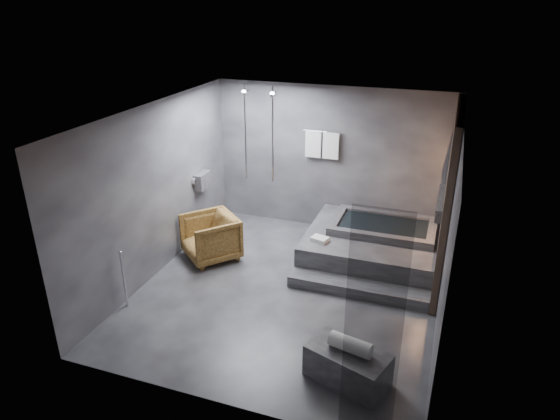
% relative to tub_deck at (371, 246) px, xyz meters
% --- Properties ---
extents(room, '(5.00, 5.04, 2.82)m').
position_rel_tub_deck_xyz_m(room, '(-0.65, -1.21, 1.48)').
color(room, '#2A2A2C').
rests_on(room, ground).
extents(tub_deck, '(2.20, 2.00, 0.50)m').
position_rel_tub_deck_xyz_m(tub_deck, '(0.00, 0.00, 0.00)').
color(tub_deck, '#2E2E31').
rests_on(tub_deck, ground).
extents(tub_step, '(2.20, 0.36, 0.18)m').
position_rel_tub_deck_xyz_m(tub_step, '(0.00, -1.18, -0.16)').
color(tub_step, '#2E2E31').
rests_on(tub_step, ground).
extents(concrete_bench, '(1.08, 0.81, 0.43)m').
position_rel_tub_deck_xyz_m(concrete_bench, '(0.25, -3.10, -0.03)').
color(concrete_bench, '#2E2E30').
rests_on(concrete_bench, ground).
extents(driftwood_chair, '(1.22, 1.22, 0.80)m').
position_rel_tub_deck_xyz_m(driftwood_chair, '(-2.67, -0.89, 0.15)').
color(driftwood_chair, '#4D3213').
rests_on(driftwood_chair, ground).
extents(rolled_towel, '(0.55, 0.30, 0.19)m').
position_rel_tub_deck_xyz_m(rolled_towel, '(0.27, -3.10, 0.27)').
color(rolled_towel, white).
rests_on(rolled_towel, concrete_bench).
extents(deck_towel, '(0.31, 0.26, 0.07)m').
position_rel_tub_deck_xyz_m(deck_towel, '(-0.78, -0.59, 0.29)').
color(deck_towel, white).
rests_on(deck_towel, tub_deck).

